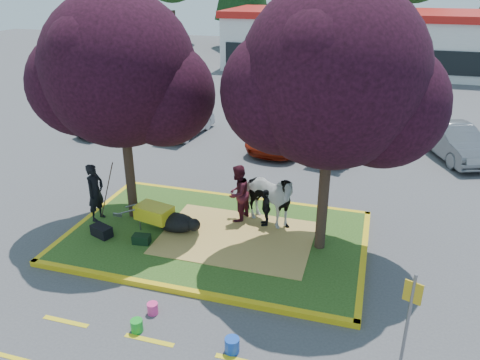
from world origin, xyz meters
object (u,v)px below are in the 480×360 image
(cow, at_px, (266,198))
(calf, at_px, (175,222))
(bucket_blue, at_px, (232,345))
(wheelbarrow, at_px, (155,213))
(car_silver, at_px, (186,123))
(sign_post, at_px, (409,317))
(car_black, at_px, (112,119))
(handler, at_px, (95,192))
(bucket_green, at_px, (137,326))
(bucket_pink, at_px, (153,308))

(cow, relative_size, calf, 1.65)
(cow, xyz_separation_m, bucket_blue, (0.53, -4.99, -0.85))
(cow, relative_size, bucket_blue, 6.35)
(wheelbarrow, height_order, car_silver, car_silver)
(calf, bearing_deg, bucket_blue, -39.19)
(cow, bearing_deg, bucket_blue, -150.96)
(sign_post, xyz_separation_m, car_black, (-12.91, 11.70, -0.78))
(handler, height_order, bucket_green, handler)
(bucket_green, height_order, bucket_pink, bucket_green)
(wheelbarrow, height_order, sign_post, sign_post)
(calf, height_order, sign_post, sign_post)
(bucket_pink, bearing_deg, calf, 105.11)
(sign_post, bearing_deg, bucket_blue, -153.67)
(handler, xyz_separation_m, car_silver, (-0.72, 8.64, -0.43))
(cow, relative_size, handler, 1.15)
(calf, distance_m, car_black, 10.57)
(sign_post, bearing_deg, car_silver, 148.66)
(handler, bearing_deg, car_black, 33.82)
(cow, height_order, bucket_pink, cow)
(bucket_blue, xyz_separation_m, car_silver, (-6.15, 12.53, 0.44))
(wheelbarrow, bearing_deg, bucket_blue, -35.11)
(cow, distance_m, bucket_blue, 5.09)
(sign_post, distance_m, bucket_green, 5.43)
(wheelbarrow, bearing_deg, bucket_pink, -52.87)
(bucket_green, distance_m, bucket_pink, 0.61)
(sign_post, distance_m, bucket_pink, 5.37)
(cow, distance_m, bucket_pink, 4.73)
(bucket_blue, height_order, car_black, car_black)
(calf, height_order, car_silver, car_silver)
(car_silver, bearing_deg, cow, 132.77)
(handler, relative_size, wheelbarrow, 0.94)
(calf, xyz_separation_m, car_black, (-6.81, 8.08, 0.21))
(wheelbarrow, height_order, bucket_green, wheelbarrow)
(wheelbarrow, xyz_separation_m, bucket_pink, (1.50, -3.27, -0.50))
(handler, bearing_deg, wheelbarrow, -84.96)
(wheelbarrow, bearing_deg, car_silver, 119.24)
(bucket_blue, bearing_deg, cow, 96.02)
(bucket_pink, bearing_deg, cow, 71.08)
(handler, bearing_deg, car_silver, 10.56)
(cow, xyz_separation_m, car_black, (-9.21, 6.98, -0.38))
(calf, xyz_separation_m, handler, (-2.51, 0.00, 0.61))
(bucket_blue, bearing_deg, wheelbarrow, 132.46)
(wheelbarrow, bearing_deg, bucket_green, -57.24)
(handler, xyz_separation_m, sign_post, (8.61, -3.61, 0.37))
(bucket_green, xyz_separation_m, bucket_blue, (2.10, 0.01, 0.02))
(wheelbarrow, xyz_separation_m, car_black, (-6.20, 8.11, -0.01))
(bucket_green, xyz_separation_m, bucket_pink, (0.07, 0.61, -0.01))
(bucket_blue, bearing_deg, car_silver, 116.15)
(handler, relative_size, car_silver, 0.48)
(car_black, distance_m, car_silver, 3.62)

